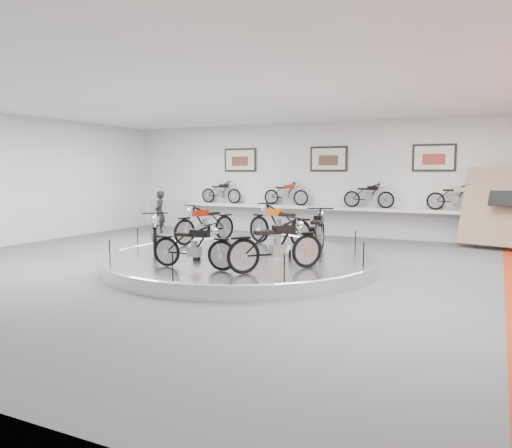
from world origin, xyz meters
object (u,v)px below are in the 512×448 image
at_px(bike_c, 205,223).
at_px(bike_d, 156,232).
at_px(bike_b, 279,224).
at_px(visitor, 160,212).
at_px(display_platform, 240,261).
at_px(shelf, 326,208).
at_px(bike_a, 318,232).
at_px(bike_e, 193,246).
at_px(bike_f, 276,245).

distance_m(bike_c, bike_d, 2.00).
relative_size(bike_b, visitor, 1.23).
bearing_deg(display_platform, visitor, 141.60).
height_order(display_platform, shelf, shelf).
bearing_deg(bike_b, bike_a, 163.54).
bearing_deg(bike_b, visitor, -3.91).
xyz_separation_m(bike_b, bike_c, (-2.04, -0.42, -0.03)).
bearing_deg(bike_d, display_platform, 71.20).
xyz_separation_m(shelf, bike_d, (-1.98, -7.00, -0.19)).
relative_size(bike_d, visitor, 1.11).
height_order(bike_a, bike_e, bike_a).
distance_m(display_platform, shelf, 6.46).
distance_m(bike_d, visitor, 6.33).
distance_m(bike_b, bike_e, 3.70).
xyz_separation_m(bike_a, bike_d, (-3.64, -1.32, -0.04)).
bearing_deg(visitor, shelf, 70.00).
bearing_deg(display_platform, shelf, 90.00).
xyz_separation_m(display_platform, bike_a, (1.66, 0.72, 0.70)).
relative_size(shelf, bike_c, 6.01).
bearing_deg(bike_a, bike_e, 134.62).
relative_size(bike_c, visitor, 1.17).
relative_size(bike_a, visitor, 1.20).
height_order(shelf, visitor, visitor).
xyz_separation_m(bike_c, bike_e, (1.75, -3.27, -0.07)).
bearing_deg(bike_c, bike_f, 67.24).
distance_m(display_platform, bike_e, 1.97).
xyz_separation_m(bike_b, bike_e, (-0.29, -3.69, -0.10)).
height_order(shelf, bike_e, bike_e).
xyz_separation_m(shelf, bike_e, (-0.08, -8.27, -0.23)).
bearing_deg(bike_d, bike_b, 101.99).
bearing_deg(bike_a, visitor, 51.15).
relative_size(display_platform, visitor, 4.10).
xyz_separation_m(shelf, bike_b, (0.22, -4.59, -0.14)).
bearing_deg(bike_d, bike_f, 42.22).
height_order(bike_b, bike_c, bike_b).
height_order(bike_e, bike_f, bike_f).
bearing_deg(bike_a, bike_d, 98.40).
bearing_deg(bike_b, bike_d, 68.37).
xyz_separation_m(bike_a, bike_e, (-1.74, -2.59, -0.08)).
bearing_deg(bike_b, display_platform, 103.84).
height_order(bike_a, bike_c, bike_a).
bearing_deg(display_platform, bike_a, 23.40).
height_order(bike_b, bike_d, bike_b).
bearing_deg(display_platform, bike_d, -163.09).
height_order(bike_a, bike_d, bike_a).
xyz_separation_m(display_platform, bike_c, (-1.82, 1.39, 0.69)).
bearing_deg(shelf, display_platform, -90.00).
distance_m(display_platform, bike_a, 1.94).
distance_m(bike_e, visitor, 8.52).
distance_m(bike_c, bike_f, 4.32).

